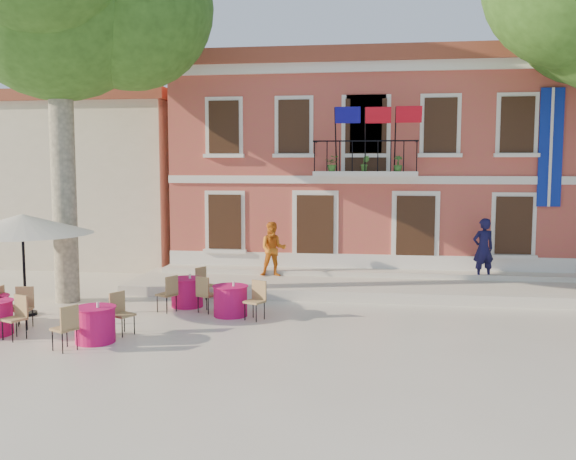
# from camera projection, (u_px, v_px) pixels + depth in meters

# --- Properties ---
(ground) EXTENTS (90.00, 90.00, 0.00)m
(ground) POSITION_uv_depth(u_px,v_px,m) (273.00, 325.00, 15.15)
(ground) COLOR beige
(ground) RESTS_ON ground
(main_building) EXTENTS (13.50, 9.59, 7.50)m
(main_building) POSITION_uv_depth(u_px,v_px,m) (368.00, 165.00, 24.33)
(main_building) COLOR #B84542
(main_building) RESTS_ON ground
(neighbor_west) EXTENTS (9.40, 9.40, 6.40)m
(neighbor_west) POSITION_uv_depth(u_px,v_px,m) (93.00, 178.00, 26.98)
(neighbor_west) COLOR beige
(neighbor_west) RESTS_ON ground
(terrace) EXTENTS (14.00, 3.40, 0.30)m
(terrace) POSITION_uv_depth(u_px,v_px,m) (363.00, 286.00, 19.19)
(terrace) COLOR silver
(terrace) RESTS_ON ground
(patio_umbrella) EXTENTS (3.45, 3.45, 2.56)m
(patio_umbrella) POSITION_uv_depth(u_px,v_px,m) (22.00, 224.00, 15.96)
(patio_umbrella) COLOR black
(patio_umbrella) RESTS_ON ground
(pedestrian_navy) EXTENTS (0.79, 0.65, 1.87)m
(pedestrian_navy) POSITION_uv_depth(u_px,v_px,m) (483.00, 249.00, 19.46)
(pedestrian_navy) COLOR #111036
(pedestrian_navy) RESTS_ON terrace
(pedestrian_orange) EXTENTS (0.93, 0.78, 1.70)m
(pedestrian_orange) POSITION_uv_depth(u_px,v_px,m) (273.00, 249.00, 20.00)
(pedestrian_orange) COLOR orange
(pedestrian_orange) RESTS_ON terrace
(cafe_table_1) EXTENTS (1.28, 1.89, 0.95)m
(cafe_table_1) POSITION_uv_depth(u_px,v_px,m) (95.00, 323.00, 13.68)
(cafe_table_1) COLOR #C01262
(cafe_table_1) RESTS_ON ground
(cafe_table_3) EXTENTS (1.24, 1.90, 0.95)m
(cafe_table_3) POSITION_uv_depth(u_px,v_px,m) (187.00, 291.00, 17.12)
(cafe_table_3) COLOR #C01262
(cafe_table_3) RESTS_ON ground
(cafe_table_4) EXTENTS (1.92, 1.20, 0.95)m
(cafe_table_4) POSITION_uv_depth(u_px,v_px,m) (230.00, 299.00, 16.06)
(cafe_table_4) COLOR #C01262
(cafe_table_4) RESTS_ON ground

